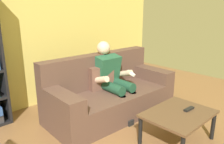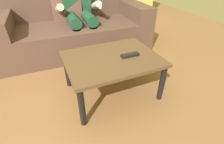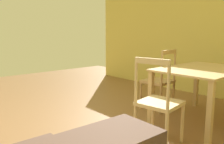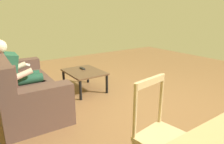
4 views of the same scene
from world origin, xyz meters
The scene contains 4 objects.
couch centered at (1.33, 1.60, 0.33)m, with size 2.06×0.97×0.92m.
person_lounging centered at (1.40, 1.60, 0.57)m, with size 0.60×0.87×1.12m.
coffee_table centered at (1.39, 0.41, 0.35)m, with size 0.84×0.64×0.40m.
tv_remote centered at (1.55, 0.36, 0.41)m, with size 0.05×0.17×0.02m, color black.
Camera 1 is at (-0.93, -0.85, 1.63)m, focal length 36.33 mm.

